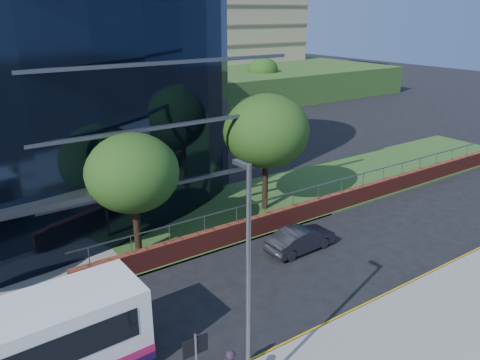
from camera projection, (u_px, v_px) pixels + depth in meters
grass_verge at (341, 181)px, 35.02m from camera, size 36.00×8.00×0.12m
retaining_wall at (340, 201)px, 29.83m from camera, size 34.00×0.40×2.11m
apartment_block at (162, 18)px, 71.39m from camera, size 60.00×42.00×30.00m
street_sign at (196, 356)px, 14.16m from camera, size 0.85×0.09×2.80m
tree_far_c at (133, 173)px, 22.90m from camera, size 4.62×4.62×6.51m
tree_far_d at (266, 131)px, 28.25m from camera, size 5.28×5.28×7.44m
tree_dist_e at (167, 78)px, 56.00m from camera, size 4.62×4.62×6.51m
tree_dist_f at (263, 70)px, 66.19m from camera, size 4.29×4.29×6.05m
streetlight_east at (248, 284)px, 13.73m from camera, size 0.15×0.77×8.00m
parked_car at (301, 239)px, 24.72m from camera, size 4.03×1.53×1.31m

